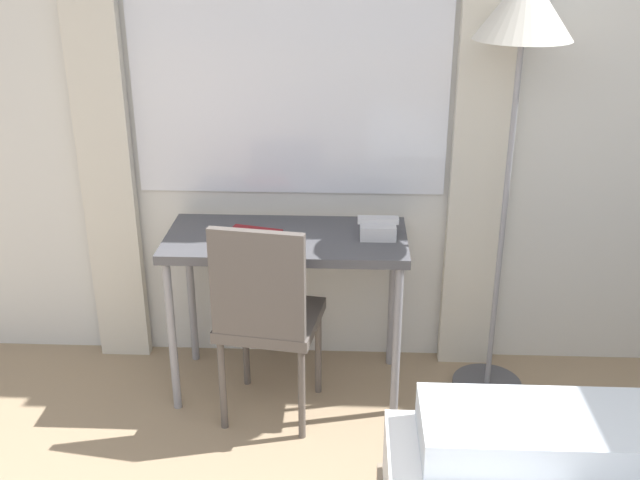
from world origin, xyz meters
name	(u,v)px	position (x,y,z in m)	size (l,w,h in m)	color
wall_back_with_window	(309,82)	(-0.01, 2.76, 1.35)	(5.77, 0.13, 2.70)	silver
desk	(286,252)	(-0.10, 2.44, 0.68)	(1.04, 0.49, 0.75)	#4C4C51
desk_chair	(266,312)	(-0.16, 2.18, 0.53)	(0.46, 0.46, 0.93)	#59514C
standing_lamp	(522,42)	(0.83, 2.45, 1.57)	(0.38, 0.38, 1.84)	#4C4C51
telephone	(378,228)	(0.30, 2.45, 0.79)	(0.18, 0.14, 0.09)	silver
book	(250,238)	(-0.25, 2.38, 0.77)	(0.27, 0.27, 0.02)	maroon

